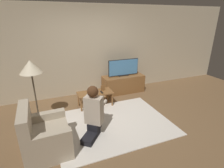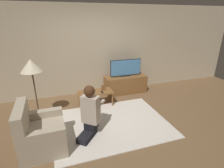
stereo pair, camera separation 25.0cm
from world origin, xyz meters
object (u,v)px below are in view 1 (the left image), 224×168
tv (124,68)px  coffee_table (95,94)px  armchair (45,137)px  person_kneeling (93,111)px  floor_lamp (31,70)px

tv → coffee_table: bearing=-151.4°
armchair → person_kneeling: person_kneeling is taller
tv → person_kneeling: size_ratio=0.94×
armchair → person_kneeling: bearing=-82.6°
floor_lamp → person_kneeling: bearing=-42.7°
coffee_table → armchair: (-1.30, -1.31, -0.06)m
tv → coffee_table: (-1.09, -0.60, -0.45)m
coffee_table → floor_lamp: size_ratio=0.64×
coffee_table → person_kneeling: (-0.37, -1.17, 0.18)m
tv → coffee_table: size_ratio=1.07×
coffee_table → person_kneeling: 1.24m
armchair → person_kneeling: (0.92, 0.14, 0.24)m
armchair → tv: bearing=-53.0°
armchair → person_kneeling: size_ratio=0.85×
tv → armchair: tv is taller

